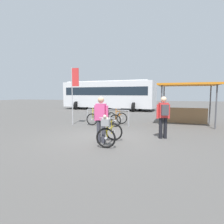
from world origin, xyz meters
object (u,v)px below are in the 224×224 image
Objects in this scene: featured_bicycle at (109,131)px; racked_bike_yellow at (96,118)px; person_with_featured_bike at (101,118)px; bus_distant at (108,94)px; market_stall at (187,100)px; racked_bike_orange at (119,119)px; pedestrian_with_backpack at (163,115)px; banner_flag at (74,85)px; racked_bike_black at (107,118)px.

racked_bike_yellow is at bearing 117.09° from featured_bicycle.
person_with_featured_bike reaches higher than featured_bicycle.
market_stall is (7.22, -8.00, -0.35)m from bus_distant.
featured_bicycle is at bearing -80.23° from racked_bike_orange.
person_with_featured_bike is at bearing -85.01° from racked_bike_orange.
racked_bike_orange is 10.28m from bus_distant.
bus_distant is 10.78m from market_stall.
racked_bike_orange is 0.12× the size of bus_distant.
banner_flag is (-4.86, 2.03, 1.29)m from pedestrian_with_backpack.
pedestrian_with_backpack is (1.75, 1.47, 0.45)m from featured_bicycle.
bus_distant reaches higher than racked_bike_orange.
featured_bicycle is (2.08, -4.07, 0.12)m from racked_bike_yellow.
pedestrian_with_backpack reaches higher than racked_bike_black.
bus_distant is (-4.28, 13.52, 1.25)m from featured_bicycle.
racked_bike_black is 0.38× the size of banner_flag.
racked_bike_black is 4.69m from market_stall.
racked_bike_black is at bearing 176.52° from racked_bike_orange.
bus_distant is at bearing 106.95° from racked_bike_black.
racked_bike_yellow is at bearing -163.94° from market_stall.
racked_bike_yellow is at bearing 176.52° from racked_bike_black.
featured_bicycle is 0.38× the size of market_stall.
featured_bicycle is at bearing -71.03° from racked_bike_black.
person_with_featured_bike is 6.31m from market_stall.
person_with_featured_bike is at bearing -73.62° from bus_distant.
pedestrian_with_backpack reaches higher than featured_bicycle.
racked_bike_yellow is 4.67m from pedestrian_with_backpack.
market_stall is (1.20, 4.06, 0.46)m from pedestrian_with_backpack.
racked_bike_black is at bearing -3.48° from racked_bike_yellow.
racked_bike_orange is 0.72× the size of person_with_featured_bike.
racked_bike_orange is 4.07m from market_stall.
racked_bike_black is 2.60m from banner_flag.
racked_bike_black is (0.70, -0.04, 0.00)m from racked_bike_yellow.
racked_bike_orange is 3.55m from pedestrian_with_backpack.
market_stall is at bearing 61.93° from featured_bicycle.
racked_bike_yellow is 0.93× the size of featured_bicycle.
featured_bicycle is 0.38× the size of banner_flag.
market_stall is (3.30, 5.35, 0.49)m from person_with_featured_bike.
pedestrian_with_backpack is at bearing -34.24° from racked_bike_yellow.
bus_distant reaches higher than pedestrian_with_backpack.
racked_bike_yellow is 0.35× the size of market_stall.
banner_flag is (-3.11, 3.50, 1.74)m from featured_bicycle.
racked_bike_yellow and racked_bike_black have the same top height.
racked_bike_black is 0.12× the size of bus_distant.
featured_bicycle is 0.12× the size of bus_distant.
banner_flag is (-2.76, 3.33, 1.32)m from person_with_featured_bike.
featured_bicycle reaches higher than racked_bike_orange.
pedestrian_with_backpack is at bearing -63.45° from bus_distant.
person_with_featured_bike is 0.51× the size of banner_flag.
bus_distant is at bearing 103.07° from racked_bike_yellow.
pedestrian_with_backpack is 0.51× the size of market_stall.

